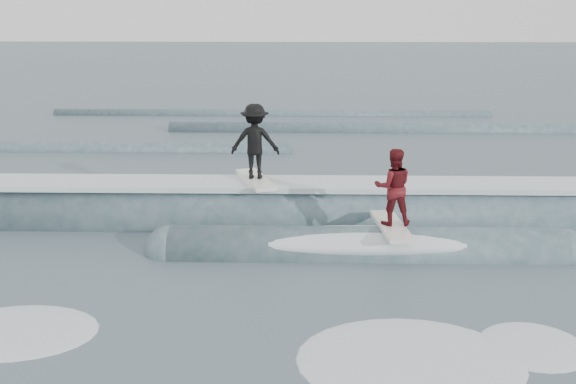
{
  "coord_description": "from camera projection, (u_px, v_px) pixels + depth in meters",
  "views": [
    {
      "loc": [
        0.32,
        -10.08,
        5.63
      ],
      "look_at": [
        0.0,
        4.94,
        1.1
      ],
      "focal_mm": 40.0,
      "sensor_mm": 36.0,
      "label": 1
    }
  ],
  "objects": [
    {
      "name": "surfer_red",
      "position": [
        393.0,
        191.0,
        14.37
      ],
      "size": [
        0.88,
        2.05,
        1.85
      ],
      "color": "white",
      "rests_on": "ground"
    },
    {
      "name": "breaking_wave",
      "position": [
        304.0,
        225.0,
        16.47
      ],
      "size": [
        20.92,
        3.79,
        2.02
      ],
      "color": "#324E54",
      "rests_on": "ground"
    },
    {
      "name": "surfer_black",
      "position": [
        255.0,
        144.0,
        16.37
      ],
      "size": [
        1.26,
        2.07,
        2.03
      ],
      "color": "white",
      "rests_on": "ground"
    },
    {
      "name": "far_swells",
      "position": [
        258.0,
        132.0,
        28.2
      ],
      "size": [
        38.53,
        8.65,
        0.8
      ],
      "color": "#324E54",
      "rests_on": "ground"
    },
    {
      "name": "ground",
      "position": [
        282.0,
        333.0,
        11.28
      ],
      "size": [
        160.0,
        160.0,
        0.0
      ],
      "primitive_type": "plane",
      "color": "#3D515A",
      "rests_on": "ground"
    }
  ]
}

